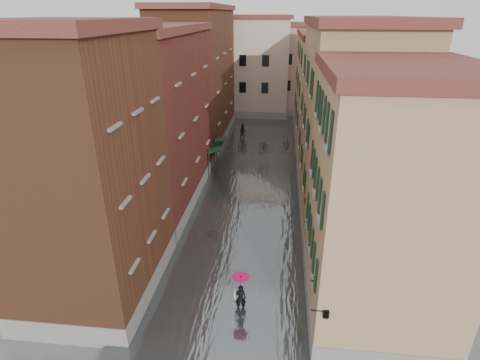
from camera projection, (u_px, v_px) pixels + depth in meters
The scene contains 16 objects.
ground at pixel (235, 271), 21.66m from camera, with size 120.00×120.00×0.00m, color #525355.
floodwater at pixel (252, 179), 33.42m from camera, with size 10.00×60.00×0.20m, color #4B5153.
building_left_near at pixel (84, 177), 17.89m from camera, with size 6.00×8.00×13.00m, color brown.
building_left_mid at pixel (156, 122), 27.98m from camera, with size 6.00×14.00×12.50m, color maroon.
building_left_far at pixel (198, 79), 41.28m from camera, with size 6.00×16.00×14.00m, color brown.
building_right_near at pixel (383, 206), 16.80m from camera, with size 6.00×8.00×11.50m, color tan.
building_right_mid at pixel (348, 124), 26.48m from camera, with size 6.00×14.00×13.00m, color #9A805D.
building_right_far at pixel (326, 93), 40.39m from camera, with size 6.00×16.00×11.50m, color tan.
building_end_cream at pixel (246, 68), 53.79m from camera, with size 12.00×9.00×13.00m, color beige.
building_end_pink at pixel (308, 70), 54.91m from camera, with size 10.00×9.00×12.00m, color tan.
awning_near at pixel (216, 147), 34.12m from camera, with size 1.09×3.10×2.80m.
awning_far at pixel (218, 143), 35.33m from camera, with size 1.09×3.02×2.80m.
wall_lantern at pixel (325, 313), 14.56m from camera, with size 0.71×0.22×0.35m.
window_planters at pixel (312, 229), 19.24m from camera, with size 0.59×8.53×0.84m.
pedestrian_main at pixel (240, 290), 18.37m from camera, with size 0.87×0.87×2.06m.
pedestrian_far at pixel (243, 132), 43.81m from camera, with size 0.89×0.70×1.84m, color black.
Camera 1 is at (2.24, -17.47, 13.69)m, focal length 28.00 mm.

